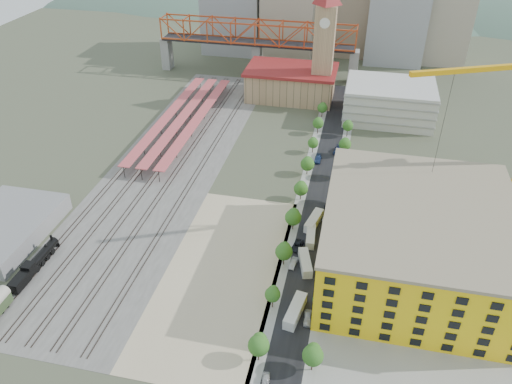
% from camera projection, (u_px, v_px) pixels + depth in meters
% --- Properties ---
extents(ground, '(400.00, 400.00, 0.00)m').
position_uv_depth(ground, '(263.00, 204.00, 149.65)').
color(ground, '#474C38').
rests_on(ground, ground).
extents(ballast_strip, '(36.00, 165.00, 0.06)m').
position_uv_depth(ballast_strip, '(171.00, 162.00, 170.31)').
color(ballast_strip, '#605E59').
rests_on(ballast_strip, ground).
extents(dirt_lot, '(28.00, 67.00, 0.06)m').
position_uv_depth(dirt_lot, '(222.00, 273.00, 124.77)').
color(dirt_lot, tan).
rests_on(dirt_lot, ground).
extents(street_asphalt, '(12.00, 170.00, 0.06)m').
position_uv_depth(street_asphalt, '(322.00, 184.00, 158.94)').
color(street_asphalt, black).
rests_on(street_asphalt, ground).
extents(sidewalk_west, '(3.00, 170.00, 0.04)m').
position_uv_depth(sidewalk_west, '(305.00, 182.00, 159.93)').
color(sidewalk_west, gray).
rests_on(sidewalk_west, ground).
extents(sidewalk_east, '(3.00, 170.00, 0.04)m').
position_uv_depth(sidewalk_east, '(339.00, 186.00, 157.95)').
color(sidewalk_east, gray).
rests_on(sidewalk_east, ground).
extents(construction_pad, '(50.00, 90.00, 0.06)m').
position_uv_depth(construction_pad, '(422.00, 271.00, 125.30)').
color(construction_pad, gray).
rests_on(construction_pad, ground).
extents(rail_tracks, '(26.56, 160.00, 0.18)m').
position_uv_depth(rail_tracks, '(166.00, 162.00, 170.57)').
color(rail_tracks, '#382B23').
rests_on(rail_tracks, ground).
extents(platform_canopies, '(16.00, 80.00, 4.12)m').
position_uv_depth(platform_canopies, '(183.00, 117.00, 191.34)').
color(platform_canopies, '#C04B4A').
rests_on(platform_canopies, ground).
extents(station_hall, '(38.00, 24.00, 13.10)m').
position_uv_depth(station_hall, '(291.00, 83.00, 213.44)').
color(station_hall, tan).
rests_on(station_hall, ground).
extents(clock_tower, '(12.00, 12.00, 52.00)m').
position_uv_depth(clock_tower, '(325.00, 34.00, 197.25)').
color(clock_tower, tan).
rests_on(clock_tower, ground).
extents(parking_garage, '(34.00, 26.00, 14.00)m').
position_uv_depth(parking_garage, '(389.00, 101.00, 196.14)').
color(parking_garage, silver).
rests_on(parking_garage, ground).
extents(truss_bridge, '(94.00, 9.60, 25.60)m').
position_uv_depth(truss_bridge, '(257.00, 36.00, 228.94)').
color(truss_bridge, gray).
rests_on(truss_bridge, ground).
extents(construction_building, '(44.60, 50.60, 18.80)m').
position_uv_depth(construction_building, '(416.00, 241.00, 120.63)').
color(construction_building, yellow).
rests_on(construction_building, ground).
extents(warehouse, '(22.00, 32.00, 5.00)m').
position_uv_depth(warehouse, '(4.00, 229.00, 135.76)').
color(warehouse, gray).
rests_on(warehouse, ground).
extents(street_trees, '(15.40, 124.40, 8.00)m').
position_uv_depth(street_trees, '(318.00, 202.00, 150.83)').
color(street_trees, '#2B5B1B').
rests_on(street_trees, ground).
extents(skyline, '(133.00, 46.00, 60.00)m').
position_uv_depth(skyline, '(336.00, 11.00, 251.22)').
color(skyline, '#9EA0A3').
rests_on(skyline, ground).
extents(distant_hills, '(647.00, 264.00, 227.00)m').
position_uv_depth(distant_hills, '(385.00, 110.00, 396.82)').
color(distant_hills, '#4C6B59').
rests_on(distant_hills, ground).
extents(locomotive, '(2.58, 19.91, 4.98)m').
position_uv_depth(locomotive, '(36.00, 263.00, 125.27)').
color(locomotive, black).
rests_on(locomotive, ground).
extents(site_trailer_a, '(4.24, 10.37, 2.76)m').
position_uv_depth(site_trailer_a, '(295.00, 311.00, 112.48)').
color(site_trailer_a, silver).
rests_on(site_trailer_a, ground).
extents(site_trailer_b, '(4.87, 9.58, 2.53)m').
position_uv_depth(site_trailer_b, '(305.00, 263.00, 126.08)').
color(site_trailer_b, silver).
rests_on(site_trailer_b, ground).
extents(site_trailer_c, '(2.88, 8.83, 2.38)m').
position_uv_depth(site_trailer_c, '(311.00, 237.00, 134.94)').
color(site_trailer_c, silver).
rests_on(site_trailer_c, ground).
extents(site_trailer_d, '(4.66, 9.95, 2.64)m').
position_uv_depth(site_trailer_d, '(314.00, 221.00, 140.65)').
color(site_trailer_d, silver).
rests_on(site_trailer_d, ground).
extents(car_0, '(2.00, 4.03, 1.32)m').
position_uv_depth(car_0, '(266.00, 381.00, 98.22)').
color(car_0, silver).
rests_on(car_0, ground).
extents(car_1, '(2.14, 4.58, 1.45)m').
position_uv_depth(car_1, '(293.00, 263.00, 126.73)').
color(car_1, '#9E9FA3').
rests_on(car_1, ground).
extents(car_2, '(3.23, 5.51, 1.44)m').
position_uv_depth(car_2, '(297.00, 246.00, 132.49)').
color(car_2, black).
rests_on(car_2, ground).
extents(car_3, '(2.19, 5.34, 1.55)m').
position_uv_depth(car_3, '(318.00, 159.00, 170.69)').
color(car_3, navy).
rests_on(car_3, ground).
extents(car_4, '(2.21, 4.83, 1.61)m').
position_uv_depth(car_4, '(308.00, 318.00, 111.45)').
color(car_4, '#BABABA').
rests_on(car_4, ground).
extents(car_5, '(1.82, 4.48, 1.44)m').
position_uv_depth(car_5, '(325.00, 222.00, 141.17)').
color(car_5, '#A1A2A7').
rests_on(car_5, ground).
extents(car_6, '(2.70, 4.99, 1.33)m').
position_uv_depth(car_6, '(327.00, 210.00, 146.10)').
color(car_6, black).
rests_on(car_6, ground).
extents(car_7, '(2.92, 5.76, 1.60)m').
position_uv_depth(car_7, '(337.00, 150.00, 175.91)').
color(car_7, navy).
rests_on(car_7, ground).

